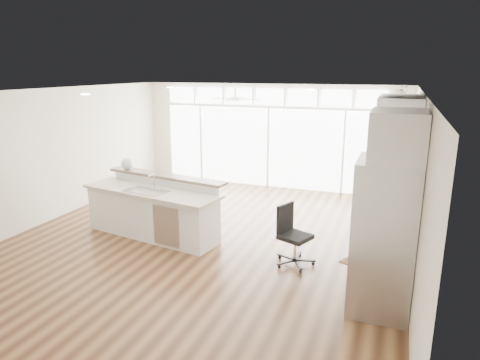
% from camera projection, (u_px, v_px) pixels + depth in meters
% --- Properties ---
extents(floor, '(7.00, 8.00, 0.02)m').
position_uv_depth(floor, '(207.00, 239.00, 7.97)').
color(floor, '#452815').
rests_on(floor, ground).
extents(ceiling, '(7.00, 8.00, 0.02)m').
position_uv_depth(ceiling, '(204.00, 91.00, 7.28)').
color(ceiling, white).
rests_on(ceiling, wall_back).
extents(wall_back, '(7.00, 0.04, 2.70)m').
position_uv_depth(wall_back, '(269.00, 136.00, 11.25)').
color(wall_back, beige).
rests_on(wall_back, floor).
extents(wall_front, '(7.00, 0.04, 2.70)m').
position_uv_depth(wall_front, '(26.00, 259.00, 4.00)').
color(wall_front, beige).
rests_on(wall_front, floor).
extents(wall_left, '(0.04, 8.00, 2.70)m').
position_uv_depth(wall_left, '(51.00, 155.00, 8.81)').
color(wall_left, beige).
rests_on(wall_left, floor).
extents(wall_right, '(0.04, 8.00, 2.70)m').
position_uv_depth(wall_right, '(416.00, 187.00, 6.45)').
color(wall_right, beige).
rests_on(wall_right, floor).
extents(glass_wall, '(5.80, 0.06, 2.08)m').
position_uv_depth(glass_wall, '(269.00, 148.00, 11.28)').
color(glass_wall, white).
rests_on(glass_wall, wall_back).
extents(transom_row, '(5.90, 0.06, 0.40)m').
position_uv_depth(transom_row, '(269.00, 97.00, 10.94)').
color(transom_row, white).
rests_on(transom_row, wall_back).
extents(desk_window, '(0.04, 0.85, 0.85)m').
position_uv_depth(desk_window, '(414.00, 169.00, 6.68)').
color(desk_window, white).
rests_on(desk_window, wall_right).
extents(ceiling_fan, '(1.16, 1.16, 0.32)m').
position_uv_depth(ceiling_fan, '(235.00, 95.00, 10.05)').
color(ceiling_fan, white).
rests_on(ceiling_fan, ceiling).
extents(recessed_lights, '(3.40, 3.00, 0.02)m').
position_uv_depth(recessed_lights, '(209.00, 92.00, 7.47)').
color(recessed_lights, white).
rests_on(recessed_lights, ceiling).
extents(oven_cabinet, '(0.64, 1.20, 2.50)m').
position_uv_depth(oven_cabinet, '(395.00, 166.00, 8.22)').
color(oven_cabinet, white).
rests_on(oven_cabinet, floor).
extents(desk_nook, '(0.72, 1.30, 0.76)m').
position_uv_depth(desk_nook, '(386.00, 236.00, 7.09)').
color(desk_nook, white).
rests_on(desk_nook, floor).
extents(upper_cabinets, '(0.64, 1.30, 0.64)m').
position_uv_depth(upper_cabinets, '(400.00, 117.00, 6.58)').
color(upper_cabinets, white).
rests_on(upper_cabinets, wall_right).
extents(refrigerator, '(0.76, 0.90, 2.00)m').
position_uv_depth(refrigerator, '(383.00, 237.00, 5.44)').
color(refrigerator, '#ABABAF').
rests_on(refrigerator, floor).
extents(fridge_cabinet, '(0.64, 0.90, 0.60)m').
position_uv_depth(fridge_cabinet, '(398.00, 136.00, 5.09)').
color(fridge_cabinet, white).
rests_on(fridge_cabinet, wall_right).
extents(framed_photos, '(0.06, 0.22, 0.80)m').
position_uv_depth(framed_photos, '(413.00, 170.00, 7.28)').
color(framed_photos, black).
rests_on(framed_photos, wall_right).
extents(kitchen_island, '(2.90, 1.49, 1.10)m').
position_uv_depth(kitchen_island, '(152.00, 208.00, 7.98)').
color(kitchen_island, white).
rests_on(kitchen_island, floor).
extents(rug, '(1.02, 0.90, 0.01)m').
position_uv_depth(rug, '(371.00, 264.00, 6.93)').
color(rug, '#361E11').
rests_on(rug, floor).
extents(office_chair, '(0.64, 0.62, 0.97)m').
position_uv_depth(office_chair, '(295.00, 236.00, 6.81)').
color(office_chair, black).
rests_on(office_chair, floor).
extents(fishbowl, '(0.27, 0.27, 0.24)m').
position_uv_depth(fishbowl, '(127.00, 164.00, 8.61)').
color(fishbowl, silver).
rests_on(fishbowl, kitchen_island).
extents(monitor, '(0.12, 0.53, 0.44)m').
position_uv_depth(monitor, '(384.00, 201.00, 6.96)').
color(monitor, black).
rests_on(monitor, desk_nook).
extents(keyboard, '(0.13, 0.30, 0.01)m').
position_uv_depth(keyboard, '(372.00, 212.00, 7.08)').
color(keyboard, silver).
rests_on(keyboard, desk_nook).
extents(potted_plant, '(0.26, 0.29, 0.21)m').
position_uv_depth(potted_plant, '(402.00, 95.00, 7.87)').
color(potted_plant, '#305624').
rests_on(potted_plant, oven_cabinet).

